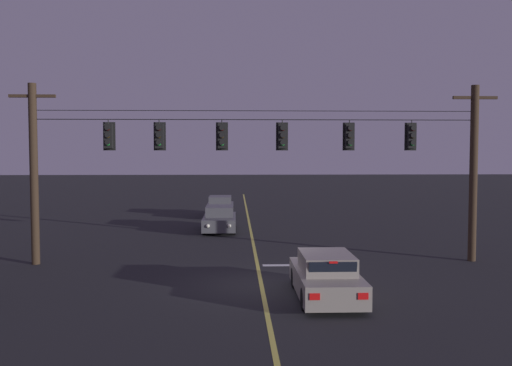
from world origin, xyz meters
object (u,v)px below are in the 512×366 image
traffic_light_right_inner (282,136)px  car_oncoming_trailing (220,207)px  traffic_light_left_inner (159,136)px  car_oncoming_lead (220,219)px  traffic_light_rightmost (349,136)px  traffic_light_far_right (412,136)px  traffic_light_leftmost (108,136)px  traffic_light_centre (222,136)px  car_waiting_near_lane (326,277)px

traffic_light_right_inner → car_oncoming_trailing: (-2.92, 16.15, -4.42)m
traffic_light_left_inner → car_oncoming_lead: bearing=76.9°
traffic_light_rightmost → traffic_light_far_right: (2.52, 0.00, 0.00)m
car_oncoming_lead → traffic_light_left_inner: bearing=-103.1°
traffic_light_leftmost → traffic_light_centre: size_ratio=1.00×
car_oncoming_trailing → traffic_light_far_right: bearing=-63.3°
traffic_light_far_right → traffic_light_right_inner: bearing=180.0°
traffic_light_leftmost → car_waiting_near_lane: 10.48m
car_oncoming_lead → traffic_light_leftmost: bearing=-114.3°
traffic_light_left_inner → car_oncoming_lead: traffic_light_left_inner is taller
car_oncoming_lead → traffic_light_rightmost: bearing=-59.0°
traffic_light_right_inner → traffic_light_centre: bearing=180.0°
car_oncoming_trailing → traffic_light_centre: bearing=-88.2°
traffic_light_leftmost → car_oncoming_trailing: size_ratio=0.28×
traffic_light_leftmost → car_oncoming_trailing: (3.95, 16.15, -4.42)m
traffic_light_rightmost → car_oncoming_lead: (-5.45, 9.08, -4.42)m
traffic_light_rightmost → car_waiting_near_lane: bearing=-108.3°
traffic_light_centre → traffic_light_rightmost: bearing=0.0°
traffic_light_left_inner → car_oncoming_lead: size_ratio=0.28×
traffic_light_far_right → traffic_light_centre: bearing=180.0°
traffic_light_left_inner → traffic_light_far_right: size_ratio=1.00×
traffic_light_far_right → car_oncoming_lead: bearing=131.3°
traffic_light_right_inner → car_oncoming_lead: bearing=106.9°
traffic_light_leftmost → traffic_light_right_inner: bearing=0.0°
traffic_light_centre → traffic_light_right_inner: bearing=0.0°
traffic_light_left_inner → car_oncoming_trailing: (1.96, 16.15, -4.42)m
traffic_light_left_inner → car_oncoming_lead: (2.11, 9.08, -4.42)m
car_waiting_near_lane → car_oncoming_trailing: same height
traffic_light_left_inner → traffic_light_far_right: same height
traffic_light_centre → traffic_light_far_right: 7.61m
traffic_light_leftmost → traffic_light_centre: bearing=0.0°
traffic_light_rightmost → car_waiting_near_lane: (-1.82, -5.52, -4.42)m
traffic_light_left_inner → traffic_light_far_right: 10.08m
traffic_light_rightmost → traffic_light_leftmost: bearing=180.0°
traffic_light_leftmost → traffic_light_centre: 4.46m
traffic_light_left_inner → traffic_light_centre: 2.47m
car_oncoming_lead → car_oncoming_trailing: 7.07m
traffic_light_right_inner → car_oncoming_trailing: traffic_light_right_inner is taller
traffic_light_right_inner → car_oncoming_trailing: size_ratio=0.28×
traffic_light_far_right → car_oncoming_trailing: size_ratio=0.28×
traffic_light_far_right → car_oncoming_trailing: 18.61m
car_waiting_near_lane → traffic_light_rightmost: bearing=71.7°
traffic_light_leftmost → car_waiting_near_lane: traffic_light_leftmost is taller
traffic_light_leftmost → traffic_light_rightmost: (9.55, 0.00, 0.00)m
traffic_light_centre → traffic_light_right_inner: same height
car_oncoming_lead → car_oncoming_trailing: (-0.16, 7.07, 0.00)m
traffic_light_left_inner → traffic_light_rightmost: (7.57, 0.00, 0.00)m
traffic_light_leftmost → traffic_light_rightmost: size_ratio=1.00×
traffic_light_centre → car_oncoming_lead: bearing=92.2°
car_oncoming_trailing → traffic_light_left_inner: bearing=-96.9°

